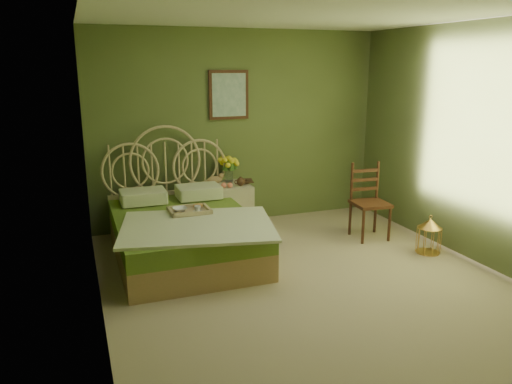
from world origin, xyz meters
name	(u,v)px	position (x,y,z in m)	size (l,w,h in m)	color
floor	(310,283)	(0.00, 0.00, 0.00)	(4.50, 4.50, 0.00)	tan
ceiling	(318,10)	(0.00, 0.00, 2.60)	(4.50, 4.50, 0.00)	silver
wall_back	(239,128)	(0.00, 2.25, 1.30)	(4.00, 4.00, 0.00)	#5A6A38
wall_left	(92,171)	(-2.00, 0.00, 1.30)	(4.50, 4.50, 0.00)	#5A6A38
wall_right	(480,145)	(2.00, 0.00, 1.30)	(4.50, 4.50, 0.00)	#5A6A38
wall_art	(229,95)	(-0.14, 2.22, 1.75)	(0.54, 0.04, 0.64)	#351B0E
bed	(183,231)	(-1.03, 1.17, 0.30)	(1.77, 2.23, 1.38)	tan
nightstand	(229,201)	(-0.24, 1.99, 0.36)	(0.54, 0.54, 1.03)	beige
chair	(367,196)	(1.31, 1.05, 0.52)	(0.45, 0.45, 0.95)	#351B0E
birdcage	(429,236)	(1.67, 0.28, 0.20)	(0.27, 0.27, 0.41)	gold
book_lower	(241,182)	(-0.06, 2.00, 0.61)	(0.15, 0.21, 0.02)	#381E0F
book_upper	(241,181)	(-0.06, 2.00, 0.63)	(0.16, 0.22, 0.02)	#472819
cereal_bowl	(180,209)	(-1.06, 1.20, 0.55)	(0.16, 0.16, 0.04)	white
coffee_cup	(198,209)	(-0.88, 1.09, 0.57)	(0.08, 0.08, 0.07)	white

